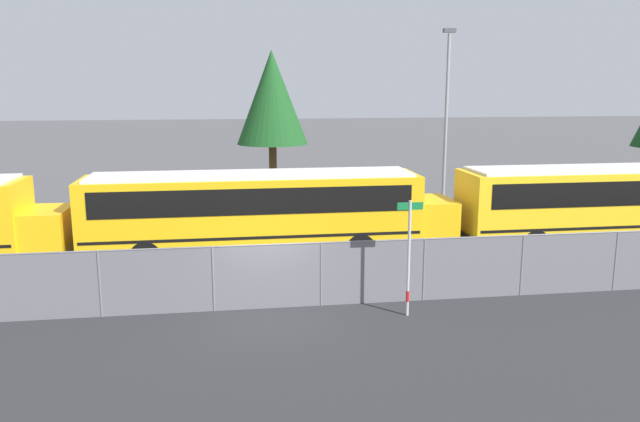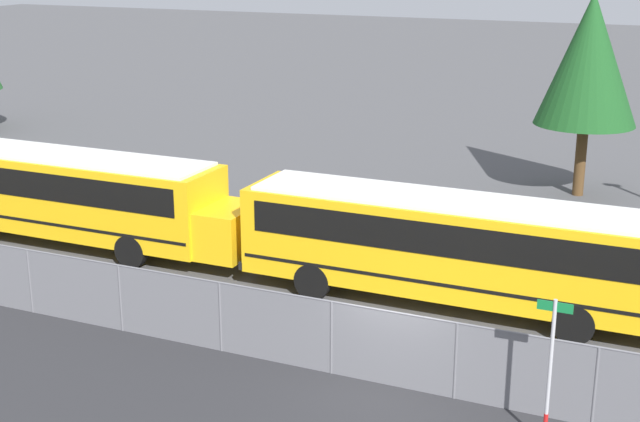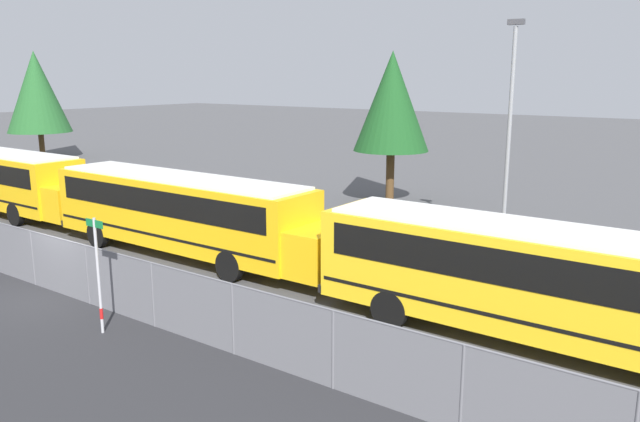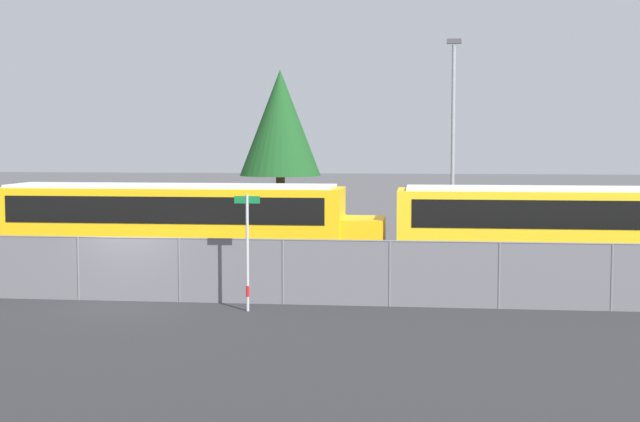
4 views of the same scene
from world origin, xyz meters
TOP-DOWN VIEW (x-y plane):
  - ground_plane at (0.00, 0.00)m, footprint 200.00×200.00m
  - road_strip at (0.00, -6.00)m, footprint 115.15×12.00m
  - fence at (0.00, -0.00)m, footprint 81.22×0.07m
  - school_bus_2 at (0.13, 5.15)m, footprint 13.32×2.51m
  - school_bus_3 at (13.79, 4.82)m, footprint 13.32×2.51m
  - street_sign at (3.71, -1.11)m, footprint 0.70×0.09m
  - light_pole at (9.67, 12.98)m, footprint 0.60×0.24m
  - tree_3 at (1.51, 18.43)m, footprint 3.97×3.97m

SIDE VIEW (x-z plane):
  - ground_plane at x=0.00m, z-range 0.00..0.00m
  - road_strip at x=0.00m, z-range 0.00..0.01m
  - fence at x=0.00m, z-range 0.02..1.89m
  - street_sign at x=3.71m, z-range 0.09..3.28m
  - school_bus_2 at x=0.13m, z-range 0.32..3.44m
  - school_bus_3 at x=13.79m, z-range 0.32..3.44m
  - light_pole at x=9.67m, z-range 0.39..9.22m
  - tree_3 at x=1.51m, z-range 1.43..9.50m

